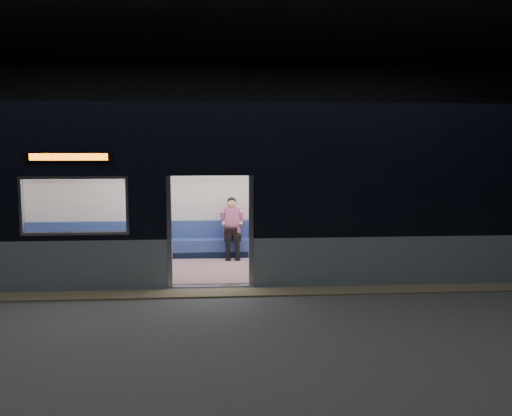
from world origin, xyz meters
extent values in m
cube|color=#47494C|center=(0.00, 0.00, -0.01)|extent=(24.00, 14.00, 0.01)
cube|color=black|center=(0.00, 6.98, 2.50)|extent=(24.00, 0.04, 5.00)
cube|color=black|center=(0.00, -6.98, 2.50)|extent=(24.00, 0.04, 5.00)
cube|color=#8C7F59|center=(0.00, 0.55, 0.01)|extent=(22.80, 0.50, 0.03)
cube|color=#86989F|center=(4.85, 1.06, 0.45)|extent=(8.30, 0.12, 0.90)
cube|color=black|center=(4.85, 1.06, 2.05)|extent=(8.30, 0.12, 2.30)
cube|color=black|center=(0.00, 1.06, 2.62)|extent=(1.40, 0.12, 1.15)
cube|color=#B7BABC|center=(-0.74, 1.06, 1.02)|extent=(0.08, 0.14, 2.05)
cube|color=#B7BABC|center=(0.74, 1.06, 1.02)|extent=(0.08, 0.14, 2.05)
cube|color=black|center=(-2.45, 0.98, 2.39)|extent=(1.50, 0.04, 0.18)
cube|color=orange|center=(-2.45, 0.97, 2.39)|extent=(1.34, 0.03, 0.12)
cube|color=silver|center=(0.00, 3.94, 1.60)|extent=(18.00, 0.12, 3.20)
cube|color=black|center=(0.00, 2.50, 3.28)|extent=(18.00, 3.00, 0.15)
cube|color=#876269|center=(0.00, 2.50, 0.02)|extent=(17.76, 2.76, 0.04)
cube|color=silver|center=(0.00, 2.50, 2.35)|extent=(17.76, 2.76, 0.10)
cube|color=navy|center=(0.00, 3.62, 0.24)|extent=(11.00, 0.48, 0.41)
cube|color=navy|center=(0.00, 3.81, 0.65)|extent=(11.00, 0.10, 0.40)
cube|color=#7C5A62|center=(-3.30, 1.41, 0.24)|extent=(4.40, 0.48, 0.41)
cube|color=#7C5A62|center=(3.30, 1.41, 0.24)|extent=(4.40, 0.48, 0.41)
cylinder|color=silver|center=(-0.95, 1.37, 1.17)|extent=(0.04, 0.04, 2.26)
cylinder|color=silver|center=(-0.95, 3.63, 1.17)|extent=(0.04, 0.04, 2.26)
cylinder|color=silver|center=(0.95, 1.37, 1.17)|extent=(0.04, 0.04, 2.26)
cylinder|color=silver|center=(0.95, 3.63, 1.17)|extent=(0.04, 0.04, 2.26)
cylinder|color=silver|center=(0.00, 3.58, 1.95)|extent=(11.00, 0.03, 0.03)
cube|color=black|center=(0.36, 3.40, 0.53)|extent=(0.17, 0.46, 0.16)
cube|color=black|center=(0.57, 3.40, 0.53)|extent=(0.17, 0.46, 0.16)
cylinder|color=black|center=(0.36, 3.19, 0.26)|extent=(0.11, 0.11, 0.43)
cylinder|color=black|center=(0.57, 3.19, 0.26)|extent=(0.11, 0.11, 0.43)
cube|color=#CF689C|center=(0.46, 3.59, 0.55)|extent=(0.39, 0.22, 0.20)
cylinder|color=#CF689C|center=(0.46, 3.62, 0.89)|extent=(0.42, 0.42, 0.51)
sphere|color=tan|center=(0.46, 3.60, 1.26)|extent=(0.21, 0.21, 0.21)
sphere|color=black|center=(0.46, 3.64, 1.30)|extent=(0.22, 0.22, 0.22)
cube|color=black|center=(0.43, 3.32, 0.68)|extent=(0.36, 0.33, 0.14)
cube|color=white|center=(4.24, 3.85, 1.44)|extent=(0.90, 0.03, 0.59)
camera|label=1|loc=(0.11, -8.71, 2.59)|focal=38.00mm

